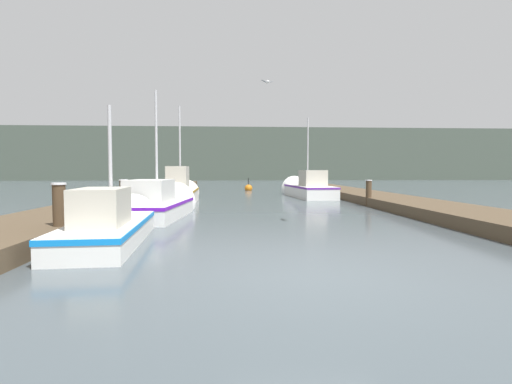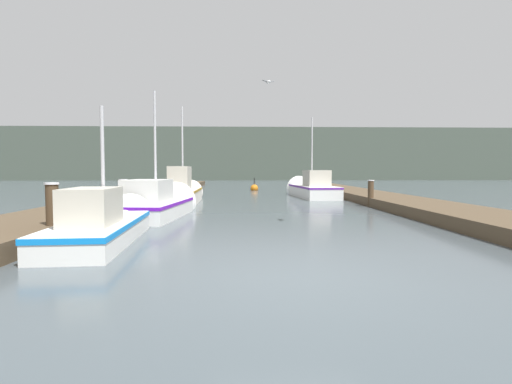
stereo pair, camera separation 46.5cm
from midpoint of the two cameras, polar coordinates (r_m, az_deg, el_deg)
The scene contains 14 objects.
ground_plane at distance 5.98m, azimuth 5.87°, elevation -11.91°, with size 200.00×200.00×0.00m.
dock_left at distance 22.28m, azimuth -16.41°, elevation -0.45°, with size 2.51×40.00×0.38m.
dock_right at distance 22.78m, azimuth 13.70°, elevation -0.33°, with size 2.51×40.00×0.38m.
distant_shore_ridge at distance 65.67m, azimuth -2.91°, elevation 5.22°, with size 120.00×16.00×7.72m.
fishing_boat_0 at distance 9.59m, azimuth -20.91°, elevation -4.20°, with size 1.65×5.21×3.35m.
fishing_boat_1 at distance 13.85m, azimuth -14.58°, elevation -1.68°, with size 2.13×5.07×4.67m.
fishing_boat_2 at distance 19.12m, azimuth -11.37°, elevation -0.03°, with size 1.54×6.14×4.83m.
fishing_boat_3 at distance 23.29m, azimuth 6.61°, elevation 0.52°, with size 2.20×6.34×4.99m.
mooring_piling_0 at distance 14.33m, azimuth -19.27°, elevation -0.72°, with size 0.30×0.30×1.23m.
mooring_piling_1 at distance 17.55m, azimuth 15.07°, elevation -0.13°, with size 0.28×0.28×1.13m.
mooring_piling_2 at distance 9.42m, azimuth -27.55°, elevation -2.70°, with size 0.30×0.30×1.28m.
mooring_piling_3 at distance 28.14m, azimuth 7.77°, elevation 1.00°, with size 0.24×0.24×0.96m.
channel_buoy at distance 29.90m, azimuth -1.53°, elevation 0.54°, with size 0.58×0.58×1.08m.
seagull_1 at distance 17.25m, azimuth 0.82°, elevation 15.46°, with size 0.54×0.35×0.12m.
Camera 1 is at (-1.20, -5.68, 1.56)m, focal length 28.00 mm.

